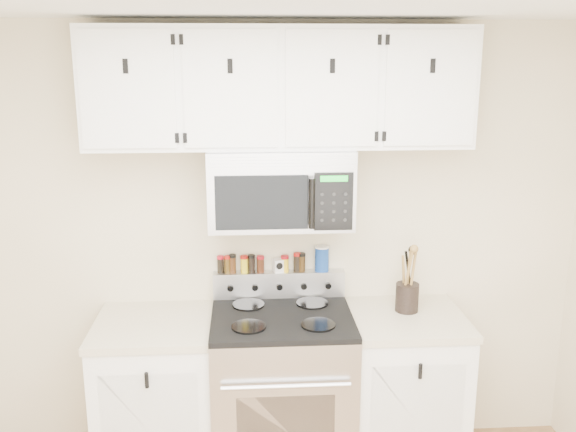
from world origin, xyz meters
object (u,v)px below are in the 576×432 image
at_px(utensil_crock, 407,295).
at_px(range, 282,392).
at_px(microwave, 280,187).
at_px(salt_canister, 322,258).

bearing_deg(utensil_crock, range, -173.20).
relative_size(range, microwave, 1.45).
height_order(microwave, salt_canister, microwave).
bearing_deg(salt_canister, microwave, -147.87).
height_order(range, salt_canister, salt_canister).
distance_m(microwave, salt_canister, 0.54).
bearing_deg(range, utensil_crock, 6.80).
bearing_deg(range, salt_canister, 48.68).
bearing_deg(salt_canister, range, -131.32).
bearing_deg(range, microwave, 89.77).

